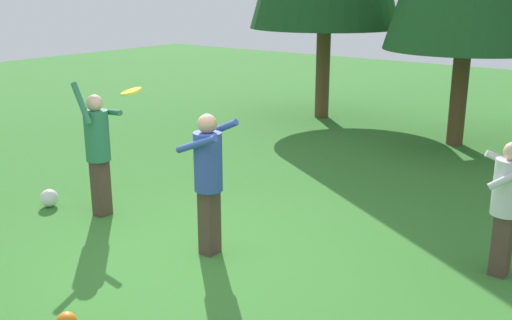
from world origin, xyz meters
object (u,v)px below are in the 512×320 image
person_thrower (98,144)px  person_bystander (507,198)px  person_catcher (208,172)px  frisbee (131,91)px  ball_white (49,198)px

person_thrower → person_bystander: bearing=22.0°
person_catcher → person_bystander: 3.39m
person_catcher → person_bystander: (3.00, 1.57, -0.13)m
frisbee → person_catcher: bearing=2.2°
person_catcher → person_bystander: size_ratio=1.12×
person_thrower → person_catcher: (2.08, -0.03, -0.00)m
person_thrower → person_bystander: person_thrower is taller
frisbee → ball_white: size_ratio=1.41×
person_bystander → frisbee: size_ratio=4.15×
person_catcher → person_thrower: bearing=-3.0°
person_catcher → ball_white: size_ratio=6.55×
person_thrower → frisbee: size_ratio=5.14×
frisbee → ball_white: 2.48m
person_catcher → ball_white: person_catcher is taller
frisbee → ball_white: frisbee is taller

